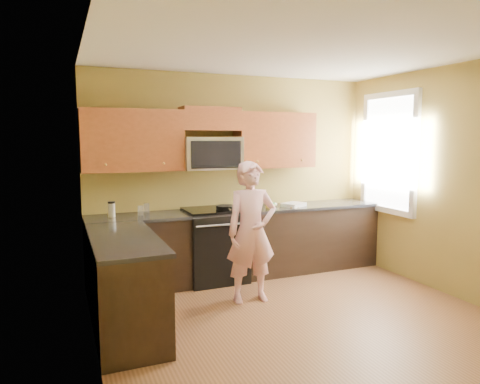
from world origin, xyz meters
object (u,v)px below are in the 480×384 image
stove (215,245)px  microwave (211,169)px  frying_pan (226,210)px  woman (251,232)px  butter_tub (270,208)px  travel_mug (112,217)px

stove → microwave: bearing=90.0°
stove → microwave: size_ratio=1.25×
stove → frying_pan: 0.51m
stove → woman: woman is taller
stove → butter_tub: butter_tub is taller
woman → stove: bearing=103.9°
frying_pan → microwave: bearing=118.3°
stove → frying_pan: bearing=-51.9°
stove → microwave: microwave is taller
woman → frying_pan: 0.73m
butter_tub → woman: bearing=-128.5°
stove → butter_tub: (0.78, -0.05, 0.45)m
frying_pan → butter_tub: size_ratio=3.44×
frying_pan → travel_mug: size_ratio=2.39×
woman → butter_tub: 1.02m
microwave → frying_pan: microwave is taller
butter_tub → frying_pan: bearing=-173.0°
woman → travel_mug: bearing=151.5°
microwave → travel_mug: (-1.27, -0.06, -0.53)m
woman → frying_pan: bearing=97.3°
microwave → travel_mug: size_ratio=4.10×
microwave → travel_mug: 1.38m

